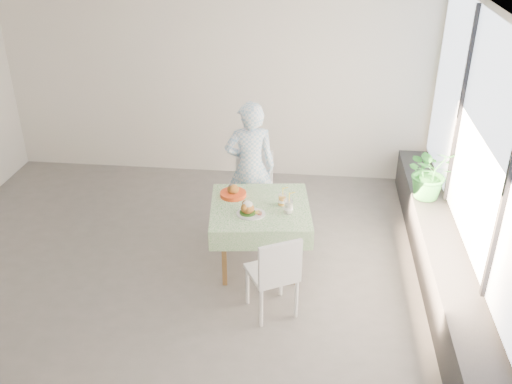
# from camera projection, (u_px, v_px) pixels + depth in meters

# --- Properties ---
(floor) EXTENTS (6.00, 6.00, 0.00)m
(floor) POSITION_uv_depth(u_px,v_px,m) (181.00, 267.00, 6.37)
(floor) COLOR #5A5855
(floor) RESTS_ON ground
(ceiling) EXTENTS (6.00, 6.00, 0.00)m
(ceiling) POSITION_uv_depth(u_px,v_px,m) (162.00, 7.00, 5.06)
(ceiling) COLOR white
(ceiling) RESTS_ON ground
(wall_back) EXTENTS (6.00, 0.02, 2.80)m
(wall_back) POSITION_uv_depth(u_px,v_px,m) (215.00, 80.00, 7.91)
(wall_back) COLOR silver
(wall_back) RESTS_ON ground
(wall_front) EXTENTS (6.00, 0.02, 2.80)m
(wall_front) POSITION_uv_depth(u_px,v_px,m) (76.00, 314.00, 3.52)
(wall_front) COLOR silver
(wall_front) RESTS_ON ground
(wall_right) EXTENTS (0.02, 5.00, 2.80)m
(wall_right) POSITION_uv_depth(u_px,v_px,m) (481.00, 166.00, 5.42)
(wall_right) COLOR silver
(wall_right) RESTS_ON ground
(window_pane) EXTENTS (0.01, 4.80, 2.18)m
(window_pane) POSITION_uv_depth(u_px,v_px,m) (483.00, 141.00, 5.31)
(window_pane) COLOR #D1E0F9
(window_pane) RESTS_ON ground
(window_ledge) EXTENTS (0.40, 4.80, 0.50)m
(window_ledge) POSITION_uv_depth(u_px,v_px,m) (441.00, 264.00, 5.98)
(window_ledge) COLOR black
(window_ledge) RESTS_ON ground
(cafe_table) EXTENTS (1.16, 1.16, 0.74)m
(cafe_table) POSITION_uv_depth(u_px,v_px,m) (260.00, 228.00, 6.21)
(cafe_table) COLOR brown
(cafe_table) RESTS_ON ground
(chair_far) EXTENTS (0.48, 0.48, 0.96)m
(chair_far) POSITION_uv_depth(u_px,v_px,m) (252.00, 206.00, 6.99)
(chair_far) COLOR white
(chair_far) RESTS_ON ground
(chair_near) EXTENTS (0.58, 0.58, 0.91)m
(chair_near) POSITION_uv_depth(u_px,v_px,m) (272.00, 288.00, 5.56)
(chair_near) COLOR white
(chair_near) RESTS_ON ground
(diner) EXTENTS (0.66, 0.50, 1.64)m
(diner) POSITION_uv_depth(u_px,v_px,m) (250.00, 168.00, 6.73)
(diner) COLOR #8BBBDE
(diner) RESTS_ON ground
(main_dish) EXTENTS (0.31, 0.31, 0.16)m
(main_dish) POSITION_uv_depth(u_px,v_px,m) (249.00, 210.00, 5.89)
(main_dish) COLOR white
(main_dish) RESTS_ON cafe_table
(juice_cup_orange) EXTENTS (0.09, 0.09, 0.25)m
(juice_cup_orange) POSITION_uv_depth(u_px,v_px,m) (282.00, 200.00, 6.07)
(juice_cup_orange) COLOR white
(juice_cup_orange) RESTS_ON cafe_table
(juice_cup_lemonade) EXTENTS (0.10, 0.10, 0.28)m
(juice_cup_lemonade) POSITION_uv_depth(u_px,v_px,m) (288.00, 207.00, 5.92)
(juice_cup_lemonade) COLOR white
(juice_cup_lemonade) RESTS_ON cafe_table
(second_dish) EXTENTS (0.29, 0.29, 0.14)m
(second_dish) POSITION_uv_depth(u_px,v_px,m) (233.00, 193.00, 6.26)
(second_dish) COLOR red
(second_dish) RESTS_ON cafe_table
(potted_plant) EXTENTS (0.68, 0.62, 0.65)m
(potted_plant) POSITION_uv_depth(u_px,v_px,m) (431.00, 172.00, 6.62)
(potted_plant) COLOR #2B8132
(potted_plant) RESTS_ON window_ledge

